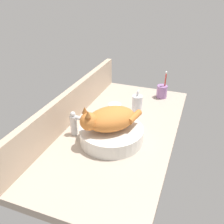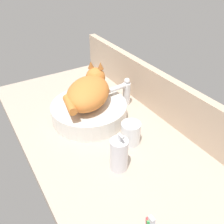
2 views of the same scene
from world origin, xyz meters
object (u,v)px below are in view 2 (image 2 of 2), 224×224
(sink_basin, at_px, (89,111))
(faucet, at_px, (125,91))
(soap_dispenser, at_px, (119,154))
(cat, at_px, (89,91))
(water_glass, at_px, (131,134))

(sink_basin, relative_size, faucet, 2.39)
(faucet, distance_m, soap_dispenser, 0.41)
(cat, distance_m, faucet, 0.20)
(cat, relative_size, water_glass, 3.36)
(sink_basin, relative_size, soap_dispenser, 2.11)
(soap_dispenser, bearing_deg, water_glass, 128.77)
(cat, distance_m, water_glass, 0.26)
(faucet, xyz_separation_m, soap_dispenser, (0.33, -0.24, -0.01))
(water_glass, bearing_deg, cat, -166.65)
(sink_basin, height_order, cat, cat)
(faucet, relative_size, soap_dispenser, 0.88)
(faucet, bearing_deg, cat, -88.61)
(sink_basin, relative_size, water_glass, 3.68)
(cat, xyz_separation_m, water_glass, (0.23, 0.06, -0.09))
(faucet, relative_size, water_glass, 1.54)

